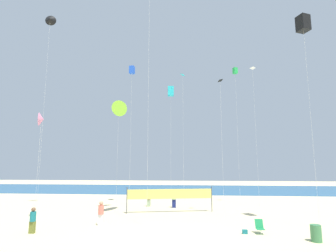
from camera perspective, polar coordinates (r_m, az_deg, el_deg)
name	(u,v)px	position (r m, az deg, el deg)	size (l,w,h in m)	color
ground_plane	(164,237)	(17.65, -0.95, -23.16)	(120.00, 120.00, 0.00)	beige
ocean_band	(181,189)	(50.40, 2.93, -13.61)	(120.00, 20.00, 0.01)	#28608C
beachgoer_maroon_shirt	(149,198)	(29.63, -4.21, -15.40)	(0.39, 0.39, 1.70)	#99B28C
beachgoer_teal_shirt	(33,219)	(20.48, -27.44, -17.65)	(0.38, 0.38, 1.66)	olive
beachgoer_coral_shirt	(101,212)	(21.21, -14.44, -17.81)	(0.40, 0.40, 1.77)	white
beachgoer_sage_shirt	(174,198)	(28.78, 1.31, -15.49)	(0.42, 0.42, 1.83)	navy
folding_beach_chair	(260,226)	(19.40, 19.39, -19.95)	(0.52, 0.65, 0.89)	#1E8C4C
trash_barrel	(316,233)	(18.74, 29.62, -19.71)	(0.61, 0.61, 0.97)	#3F7F4C
volleyball_net	(170,195)	(25.82, 0.47, -14.81)	(8.08, 1.76, 2.40)	#4C4C51
beach_handbag	(245,232)	(19.10, 16.46, -21.28)	(0.34, 0.17, 0.27)	#19727A
kite_cyan_box	(171,91)	(37.45, 0.60, 7.58)	(0.91, 0.91, 15.54)	silver
kite_pink_delta	(41,119)	(24.42, -25.95, 1.30)	(0.81, 1.21, 8.85)	silver
kite_blue_box	(132,70)	(31.87, -7.88, 11.93)	(0.64, 0.64, 16.07)	silver
kite_black_box	(303,24)	(24.43, 27.41, 19.21)	(1.04, 1.04, 16.10)	silver
kite_black_diamond	(220,85)	(25.46, 11.29, 8.82)	(0.60, 0.59, 12.58)	silver
kite_cyan_diamond	(183,78)	(32.90, 3.29, 10.44)	(0.55, 0.55, 15.78)	silver
kite_green_box	(235,71)	(37.74, 14.46, 11.47)	(0.68, 0.68, 17.72)	silver
kite_white_diamond	(253,72)	(32.60, 18.04, 11.11)	(0.58, 0.60, 15.86)	silver
kite_black_delta	(50,20)	(33.58, -24.34, 20.36)	(1.23, 0.70, 20.91)	silver
kite_lime_delta	(119,109)	(27.72, -10.72, 3.73)	(1.61, 1.29, 11.12)	silver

